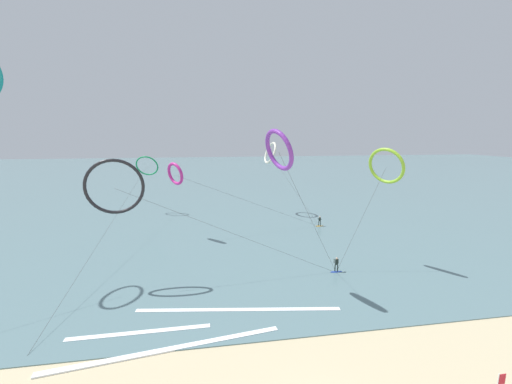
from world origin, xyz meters
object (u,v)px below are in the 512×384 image
object	(u,v)px
kite_violet	(279,150)
kite_lime	(386,166)
kite_charcoal	(115,187)
kite_emerald	(147,166)
kite_ivory	(270,153)
surfer_cobalt	(336,266)
surfer_amber	(320,222)
kite_magenta	(176,174)

from	to	relation	value
kite_violet	kite_lime	xyz separation A→B (m)	(13.05, 4.44, -2.02)
kite_charcoal	kite_emerald	size ratio (longest dim) A/B	0.60
kite_charcoal	kite_ivory	distance (m)	34.29
surfer_cobalt	kite_emerald	world-z (taller)	kite_emerald
surfer_amber	kite_magenta	bearing A→B (deg)	-141.27
kite_charcoal	kite_emerald	world-z (taller)	kite_charcoal
kite_charcoal	kite_ivory	size ratio (longest dim) A/B	1.83
kite_ivory	surfer_cobalt	bearing A→B (deg)	-5.64
kite_violet	kite_emerald	xyz separation A→B (m)	(-17.31, 35.21, -4.50)
kite_charcoal	kite_lime	world-z (taller)	kite_lime
kite_violet	kite_emerald	distance (m)	39.49
kite_violet	surfer_amber	bearing A→B (deg)	-49.72
surfer_cobalt	kite_emerald	bearing A→B (deg)	-29.08
surfer_cobalt	kite_violet	world-z (taller)	kite_violet
kite_violet	kite_magenta	bearing A→B (deg)	9.67
kite_charcoal	surfer_cobalt	bearing A→B (deg)	172.48
kite_violet	kite_ivory	world-z (taller)	kite_violet
kite_emerald	surfer_amber	bearing A→B (deg)	163.53
kite_charcoal	kite_lime	size ratio (longest dim) A/B	1.84
kite_magenta	surfer_amber	bearing A→B (deg)	-122.45
kite_violet	kite_ivory	size ratio (longest dim) A/B	1.13
surfer_amber	kite_charcoal	distance (m)	33.68
kite_charcoal	kite_magenta	world-z (taller)	kite_charcoal
kite_lime	surfer_amber	bearing A→B (deg)	-28.53
surfer_cobalt	kite_ivory	world-z (taller)	kite_ivory
kite_emerald	kite_ivory	bearing A→B (deg)	178.89
surfer_cobalt	kite_charcoal	distance (m)	24.53
surfer_cobalt	kite_magenta	distance (m)	24.92
surfer_amber	surfer_cobalt	bearing A→B (deg)	-73.56
kite_lime	kite_magenta	xyz separation A→B (m)	(-23.65, 14.03, -2.09)
kite_violet	kite_emerald	world-z (taller)	kite_violet
kite_violet	kite_magenta	world-z (taller)	kite_violet
kite_violet	kite_emerald	size ratio (longest dim) A/B	0.37
kite_violet	kite_magenta	size ratio (longest dim) A/B	0.65
surfer_amber	surfer_cobalt	xyz separation A→B (m)	(-4.55, -17.52, 0.00)
kite_charcoal	kite_ivory	world-z (taller)	kite_ivory
surfer_cobalt	kite_violet	size ratio (longest dim) A/B	0.11
kite_violet	kite_magenta	xyz separation A→B (m)	(-10.60, 18.47, -4.11)
kite_emerald	kite_lime	size ratio (longest dim) A/B	3.07
kite_violet	kite_ivory	distance (m)	31.96
surfer_cobalt	kite_charcoal	bearing A→B (deg)	22.11
kite_magenta	kite_violet	bearing A→B (deg)	169.68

